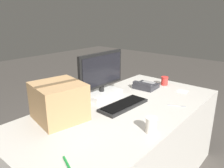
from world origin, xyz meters
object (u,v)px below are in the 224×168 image
sticky_note_pad (182,91)px  pen_marker (67,164)px  monitor (102,79)px  paper_cup_right (165,81)px  paper_cup_left (151,125)px  desk_phone (146,86)px  cardboard_box (59,101)px  keyboard (124,105)px  spoon (180,106)px

sticky_note_pad → pen_marker: bearing=-179.5°
monitor → paper_cup_right: (0.65, -0.28, -0.11)m
paper_cup_left → paper_cup_right: size_ratio=1.13×
desk_phone → cardboard_box: bearing=170.4°
desk_phone → paper_cup_left: size_ratio=2.16×
paper_cup_left → sticky_note_pad: (0.84, 0.16, -0.05)m
pen_marker → sticky_note_pad: (1.37, 0.01, -0.00)m
keyboard → cardboard_box: cardboard_box is taller
keyboard → spoon: (0.29, -0.34, -0.01)m
spoon → desk_phone: bearing=132.6°
spoon → sticky_note_pad: sticky_note_pad is taller
desk_phone → paper_cup_right: bearing=-26.8°
paper_cup_left → paper_cup_right: paper_cup_left is taller
keyboard → paper_cup_right: bearing=3.9°
paper_cup_right → keyboard: bearing=-178.9°
paper_cup_right → pen_marker: (-1.44, -0.23, -0.04)m
keyboard → paper_cup_right: (0.71, 0.01, 0.03)m
keyboard → paper_cup_left: paper_cup_left is taller
monitor → sticky_note_pad: bearing=-40.9°
keyboard → pen_marker: bearing=-160.6°
desk_phone → pen_marker: 1.27m
monitor → keyboard: size_ratio=1.16×
spoon → pen_marker: bearing=-119.8°
desk_phone → sticky_note_pad: desk_phone is taller
keyboard → spoon: keyboard is taller
keyboard → pen_marker: size_ratio=3.60×
monitor → pen_marker: 0.96m
keyboard → sticky_note_pad: bearing=-15.3°
monitor → desk_phone: 0.49m
keyboard → paper_cup_right: paper_cup_right is taller
spoon → pen_marker: size_ratio=1.13×
monitor → keyboard: monitor is taller
cardboard_box → sticky_note_pad: size_ratio=4.35×
spoon → sticky_note_pad: size_ratio=1.59×
spoon → cardboard_box: bearing=-150.0°
desk_phone → monitor: bearing=154.2°
paper_cup_right → cardboard_box: 1.18m
sticky_note_pad → monitor: bearing=139.1°
cardboard_box → paper_cup_left: bearing=-67.1°
paper_cup_left → spoon: bearing=3.2°
paper_cup_right → sticky_note_pad: (-0.07, -0.22, -0.04)m
paper_cup_left → sticky_note_pad: paper_cup_left is taller
paper_cup_left → sticky_note_pad: bearing=10.8°
paper_cup_left → spoon: 0.50m
sticky_note_pad → desk_phone: bearing=114.1°
monitor → sticky_note_pad: monitor is taller
spoon → sticky_note_pad: bearing=87.9°
desk_phone → paper_cup_right: 0.23m
desk_phone → cardboard_box: cardboard_box is taller
desk_phone → pen_marker: bearing=-168.0°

